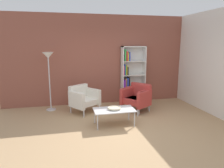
{
  "coord_description": "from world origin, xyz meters",
  "views": [
    {
      "loc": [
        -1.19,
        -4.29,
        1.99
      ],
      "look_at": [
        -0.03,
        0.84,
        0.95
      ],
      "focal_mm": 33.12,
      "sensor_mm": 36.0,
      "label": 1
    }
  ],
  "objects": [
    {
      "name": "plaster_right_partition",
      "position": [
        2.86,
        0.6,
        1.45
      ],
      "size": [
        0.12,
        5.2,
        2.9
      ],
      "primitive_type": "cube",
      "color": "silver",
      "rests_on": "ground_plane"
    },
    {
      "name": "brick_back_panel",
      "position": [
        0.0,
        2.46,
        1.45
      ],
      "size": [
        6.4,
        0.12,
        2.9
      ],
      "primitive_type": "cube",
      "color": "brown",
      "rests_on": "ground_plane"
    },
    {
      "name": "bookshelf_tall",
      "position": [
        0.93,
        2.25,
        0.94
      ],
      "size": [
        0.8,
        0.3,
        1.9
      ],
      "color": "silver",
      "rests_on": "ground_plane"
    },
    {
      "name": "armchair_near_window",
      "position": [
        0.84,
        1.32,
        0.41
      ],
      "size": [
        0.93,
        0.94,
        0.78
      ],
      "rotation": [
        0.0,
        0.0,
        -0.97
      ],
      "color": "#B73833",
      "rests_on": "ground_plane"
    },
    {
      "name": "decorative_bowl",
      "position": [
        -0.07,
        0.42,
        0.43
      ],
      "size": [
        0.32,
        0.32,
        0.05
      ],
      "color": "beige",
      "rests_on": "coffee_table_low"
    },
    {
      "name": "floor_lamp_torchiere",
      "position": [
        -1.67,
        1.97,
        1.45
      ],
      "size": [
        0.32,
        0.32,
        1.74
      ],
      "color": "silver",
      "rests_on": "ground_plane"
    },
    {
      "name": "coffee_table_low",
      "position": [
        -0.07,
        0.42,
        0.37
      ],
      "size": [
        1.0,
        0.56,
        0.4
      ],
      "color": "silver",
      "rests_on": "ground_plane"
    },
    {
      "name": "ground_plane",
      "position": [
        0.0,
        0.0,
        0.0
      ],
      "size": [
        8.32,
        8.32,
        0.0
      ],
      "primitive_type": "plane",
      "color": "tan"
    },
    {
      "name": "armchair_spare_guest",
      "position": [
        -0.72,
        1.57,
        0.41
      ],
      "size": [
        0.95,
        0.93,
        0.78
      ],
      "rotation": [
        0.0,
        0.0,
        0.62
      ],
      "color": "white",
      "rests_on": "ground_plane"
    },
    {
      "name": "armchair_by_bookshelf",
      "position": [
        0.88,
        1.46,
        0.41
      ],
      "size": [
        0.94,
        0.95,
        0.78
      ],
      "rotation": [
        0.0,
        0.0,
        -0.89
      ],
      "color": "#B73833",
      "rests_on": "ground_plane"
    }
  ]
}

